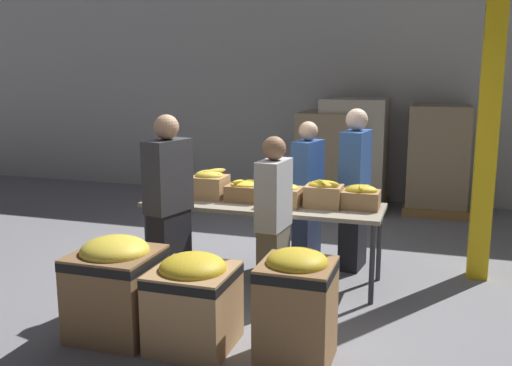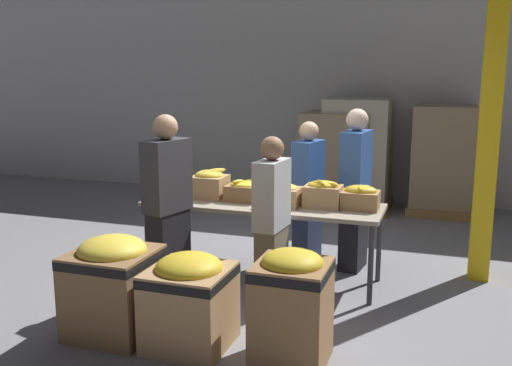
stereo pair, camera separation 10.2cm
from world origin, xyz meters
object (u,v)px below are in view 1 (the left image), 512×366
banana_box_4 (324,193)px  support_pillar (491,81)px  pallet_stack_2 (438,160)px  donation_bin_1 (193,298)px  banana_box_5 (361,197)px  volunteer_3 (274,224)px  banana_box_0 (171,187)px  donation_bin_0 (116,283)px  banana_box_3 (283,194)px  pallet_stack_1 (354,155)px  banana_box_2 (245,191)px  volunteer_2 (354,190)px  sorting_table (262,209)px  donation_bin_2 (297,303)px  volunteer_1 (169,207)px  pallet_stack_0 (334,161)px  banana_box_1 (209,184)px  volunteer_0 (307,193)px

banana_box_4 → support_pillar: (1.49, 0.69, 1.07)m
banana_box_4 → pallet_stack_2: bearing=73.1°
donation_bin_1 → pallet_stack_2: pallet_stack_2 is taller
banana_box_5 → volunteer_3: size_ratio=0.23×
banana_box_0 → donation_bin_0: 1.58m
banana_box_3 → banana_box_4: 0.39m
banana_box_0 → pallet_stack_1: size_ratio=0.21×
banana_box_2 → donation_bin_0: banana_box_2 is taller
banana_box_2 → volunteer_2: size_ratio=0.20×
banana_box_0 → pallet_stack_2: (2.64, 3.57, -0.12)m
sorting_table → banana_box_2: bearing=166.6°
banana_box_0 → banana_box_4: bearing=3.7°
pallet_stack_2 → pallet_stack_1: bearing=-174.6°
donation_bin_0 → donation_bin_1: (0.67, -0.00, -0.04)m
sorting_table → banana_box_5: (0.97, 0.08, 0.17)m
donation_bin_2 → support_pillar: 3.07m
volunteer_3 → banana_box_5: bearing=-38.6°
sorting_table → pallet_stack_2: (1.67, 3.50, 0.05)m
volunteer_1 → banana_box_5: bearing=-51.5°
pallet_stack_1 → volunteer_1: bearing=-105.8°
volunteer_3 → pallet_stack_1: size_ratio=0.91×
support_pillar → pallet_stack_2: bearing=98.9°
banana_box_3 → volunteer_3: volunteer_3 is taller
donation_bin_2 → pallet_stack_1: (-0.30, 4.94, 0.38)m
volunteer_1 → pallet_stack_0: volunteer_1 is taller
banana_box_1 → banana_box_3: 0.83m
banana_box_4 → donation_bin_1: (-0.69, -1.59, -0.54)m
volunteer_0 → pallet_stack_1: size_ratio=0.92×
donation_bin_0 → pallet_stack_1: (1.18, 4.94, 0.41)m
volunteer_2 → donation_bin_0: (-1.57, -2.18, -0.42)m
volunteer_3 → donation_bin_2: volunteer_3 is taller
volunteer_1 → volunteer_3: size_ratio=1.11×
banana_box_1 → pallet_stack_1: 3.48m
banana_box_3 → donation_bin_2: bearing=-71.4°
sorting_table → banana_box_4: size_ratio=6.82×
donation_bin_2 → pallet_stack_2: pallet_stack_2 is taller
volunteer_1 → donation_bin_0: 0.99m
banana_box_2 → banana_box_4: banana_box_4 is taller
sorting_table → banana_box_2: size_ratio=6.82×
pallet_stack_1 → banana_box_3: bearing=-93.4°
volunteer_0 → donation_bin_1: size_ratio=2.12×
donation_bin_0 → pallet_stack_0: (0.88, 4.91, 0.30)m
banana_box_3 → pallet_stack_0: pallet_stack_0 is taller
sorting_table → banana_box_2: banana_box_2 is taller
banana_box_1 → volunteer_0: size_ratio=0.22×
banana_box_1 → banana_box_5: (1.56, 0.01, -0.03)m
donation_bin_0 → donation_bin_1: donation_bin_0 is taller
volunteer_0 → donation_bin_1: volunteer_0 is taller
volunteer_3 → banana_box_1: bearing=56.6°
donation_bin_0 → support_pillar: support_pillar is taller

